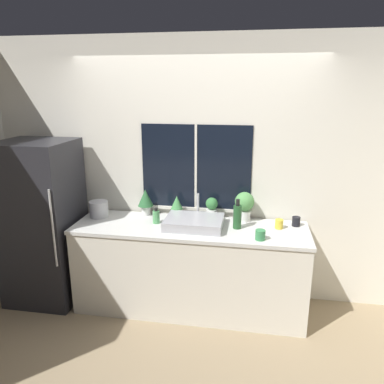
{
  "coord_description": "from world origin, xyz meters",
  "views": [
    {
      "loc": [
        0.6,
        -3.04,
        2.21
      ],
      "look_at": [
        0.02,
        0.33,
        1.24
      ],
      "focal_mm": 35.0,
      "sensor_mm": 36.0,
      "label": 1
    }
  ],
  "objects_px": {
    "potted_plant_far_left": "(145,200)",
    "potted_plant_far_right": "(244,204)",
    "refrigerator": "(42,222)",
    "sink": "(194,222)",
    "kettle": "(99,208)",
    "mug_black": "(296,221)",
    "potted_plant_center_right": "(212,208)",
    "potted_plant_center_left": "(177,205)",
    "mug_green": "(260,235)",
    "bottle_tall": "(237,216)",
    "mug_yellow": "(279,224)",
    "soap_bottle": "(156,217)"
  },
  "relations": [
    {
      "from": "mug_green",
      "to": "sink",
      "type": "bearing_deg",
      "value": 161.25
    },
    {
      "from": "potted_plant_center_left",
      "to": "mug_black",
      "type": "bearing_deg",
      "value": -3.14
    },
    {
      "from": "potted_plant_far_left",
      "to": "potted_plant_far_right",
      "type": "xyz_separation_m",
      "value": [
        1.03,
        0.0,
        0.01
      ]
    },
    {
      "from": "mug_black",
      "to": "soap_bottle",
      "type": "bearing_deg",
      "value": -173.5
    },
    {
      "from": "mug_green",
      "to": "mug_black",
      "type": "distance_m",
      "value": 0.53
    },
    {
      "from": "mug_yellow",
      "to": "mug_black",
      "type": "relative_size",
      "value": 0.98
    },
    {
      "from": "refrigerator",
      "to": "mug_black",
      "type": "height_order",
      "value": "refrigerator"
    },
    {
      "from": "refrigerator",
      "to": "kettle",
      "type": "xyz_separation_m",
      "value": [
        0.56,
        0.16,
        0.13
      ]
    },
    {
      "from": "sink",
      "to": "potted_plant_far_right",
      "type": "xyz_separation_m",
      "value": [
        0.47,
        0.26,
        0.13
      ]
    },
    {
      "from": "potted_plant_center_right",
      "to": "potted_plant_far_right",
      "type": "bearing_deg",
      "value": 0.0
    },
    {
      "from": "soap_bottle",
      "to": "mug_yellow",
      "type": "height_order",
      "value": "soap_bottle"
    },
    {
      "from": "potted_plant_far_right",
      "to": "mug_yellow",
      "type": "distance_m",
      "value": 0.4
    },
    {
      "from": "potted_plant_center_right",
      "to": "mug_green",
      "type": "xyz_separation_m",
      "value": [
        0.49,
        -0.47,
        -0.07
      ]
    },
    {
      "from": "potted_plant_center_left",
      "to": "mug_black",
      "type": "height_order",
      "value": "potted_plant_center_left"
    },
    {
      "from": "soap_bottle",
      "to": "bottle_tall",
      "type": "relative_size",
      "value": 0.56
    },
    {
      "from": "kettle",
      "to": "mug_black",
      "type": "bearing_deg",
      "value": 2.12
    },
    {
      "from": "soap_bottle",
      "to": "mug_green",
      "type": "height_order",
      "value": "soap_bottle"
    },
    {
      "from": "sink",
      "to": "potted_plant_far_left",
      "type": "relative_size",
      "value": 1.99
    },
    {
      "from": "potted_plant_center_right",
      "to": "mug_green",
      "type": "bearing_deg",
      "value": -43.62
    },
    {
      "from": "potted_plant_far_right",
      "to": "bottle_tall",
      "type": "distance_m",
      "value": 0.24
    },
    {
      "from": "refrigerator",
      "to": "potted_plant_far_right",
      "type": "xyz_separation_m",
      "value": [
        2.06,
        0.3,
        0.22
      ]
    },
    {
      "from": "refrigerator",
      "to": "potted_plant_center_left",
      "type": "xyz_separation_m",
      "value": [
        1.36,
        0.3,
        0.17
      ]
    },
    {
      "from": "potted_plant_center_right",
      "to": "bottle_tall",
      "type": "distance_m",
      "value": 0.35
    },
    {
      "from": "potted_plant_far_left",
      "to": "kettle",
      "type": "distance_m",
      "value": 0.49
    },
    {
      "from": "refrigerator",
      "to": "potted_plant_center_right",
      "type": "relative_size",
      "value": 7.51
    },
    {
      "from": "bottle_tall",
      "to": "kettle",
      "type": "xyz_separation_m",
      "value": [
        -1.44,
        0.08,
        -0.03
      ]
    },
    {
      "from": "refrigerator",
      "to": "sink",
      "type": "xyz_separation_m",
      "value": [
        1.59,
        0.04,
        0.09
      ]
    },
    {
      "from": "mug_black",
      "to": "kettle",
      "type": "height_order",
      "value": "kettle"
    },
    {
      "from": "bottle_tall",
      "to": "mug_yellow",
      "type": "xyz_separation_m",
      "value": [
        0.4,
        0.06,
        -0.08
      ]
    },
    {
      "from": "potted_plant_center_right",
      "to": "sink",
      "type": "bearing_deg",
      "value": -118.59
    },
    {
      "from": "soap_bottle",
      "to": "kettle",
      "type": "bearing_deg",
      "value": 172.75
    },
    {
      "from": "potted_plant_far_left",
      "to": "potted_plant_center_right",
      "type": "xyz_separation_m",
      "value": [
        0.7,
        0.0,
        -0.05
      ]
    },
    {
      "from": "mug_yellow",
      "to": "kettle",
      "type": "height_order",
      "value": "kettle"
    },
    {
      "from": "potted_plant_center_left",
      "to": "potted_plant_far_left",
      "type": "bearing_deg",
      "value": -180.0
    },
    {
      "from": "mug_black",
      "to": "kettle",
      "type": "relative_size",
      "value": 0.48
    },
    {
      "from": "potted_plant_center_left",
      "to": "potted_plant_far_right",
      "type": "height_order",
      "value": "potted_plant_far_right"
    },
    {
      "from": "potted_plant_far_left",
      "to": "potted_plant_center_right",
      "type": "relative_size",
      "value": 1.24
    },
    {
      "from": "sink",
      "to": "soap_bottle",
      "type": "xyz_separation_m",
      "value": [
        -0.39,
        0.03,
        0.02
      ]
    },
    {
      "from": "sink",
      "to": "potted_plant_far_right",
      "type": "height_order",
      "value": "potted_plant_far_right"
    },
    {
      "from": "mug_black",
      "to": "potted_plant_far_left",
      "type": "bearing_deg",
      "value": 177.55
    },
    {
      "from": "soap_bottle",
      "to": "refrigerator",
      "type": "bearing_deg",
      "value": -176.41
    },
    {
      "from": "sink",
      "to": "bottle_tall",
      "type": "bearing_deg",
      "value": 4.32
    },
    {
      "from": "potted_plant_far_right",
      "to": "refrigerator",
      "type": "bearing_deg",
      "value": -171.8
    },
    {
      "from": "kettle",
      "to": "sink",
      "type": "bearing_deg",
      "value": -6.38
    },
    {
      "from": "sink",
      "to": "mug_green",
      "type": "xyz_separation_m",
      "value": [
        0.63,
        -0.21,
        -0.0
      ]
    },
    {
      "from": "bottle_tall",
      "to": "mug_black",
      "type": "height_order",
      "value": "bottle_tall"
    },
    {
      "from": "potted_plant_center_left",
      "to": "mug_yellow",
      "type": "xyz_separation_m",
      "value": [
        1.04,
        -0.16,
        -0.08
      ]
    },
    {
      "from": "potted_plant_center_left",
      "to": "potted_plant_center_right",
      "type": "bearing_deg",
      "value": -0.0
    },
    {
      "from": "potted_plant_center_right",
      "to": "potted_plant_far_right",
      "type": "distance_m",
      "value": 0.34
    },
    {
      "from": "potted_plant_far_left",
      "to": "kettle",
      "type": "xyz_separation_m",
      "value": [
        -0.47,
        -0.14,
        -0.08
      ]
    }
  ]
}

